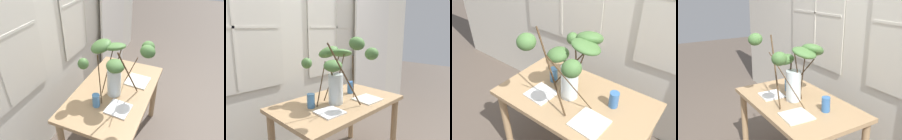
{
  "view_description": "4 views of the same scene",
  "coord_description": "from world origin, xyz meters",
  "views": [
    {
      "loc": [
        -1.62,
        -0.66,
        2.13
      ],
      "look_at": [
        -0.05,
        0.0,
        1.02
      ],
      "focal_mm": 34.67,
      "sensor_mm": 36.0,
      "label": 1
    },
    {
      "loc": [
        -1.35,
        -1.32,
        1.45
      ],
      "look_at": [
        -0.08,
        -0.07,
        1.08
      ],
      "focal_mm": 32.82,
      "sensor_mm": 36.0,
      "label": 2
    },
    {
      "loc": [
        0.78,
        -1.16,
        1.94
      ],
      "look_at": [
        -0.13,
        0.02,
        0.94
      ],
      "focal_mm": 36.17,
      "sensor_mm": 36.0,
      "label": 3
    },
    {
      "loc": [
        1.86,
        -1.23,
        1.75
      ],
      "look_at": [
        -0.11,
        -0.02,
        1.01
      ],
      "focal_mm": 42.39,
      "sensor_mm": 36.0,
      "label": 4
    }
  ],
  "objects": [
    {
      "name": "back_wall_with_windows",
      "position": [
        0.0,
        0.76,
        1.52
      ],
      "size": [
        5.31,
        0.14,
        3.05
      ],
      "color": "silver",
      "rests_on": "ground"
    },
    {
      "name": "curtain_sheer_side",
      "position": [
        1.42,
        0.61,
        1.14
      ],
      "size": [
        0.87,
        0.03,
        2.27
      ],
      "primitive_type": "cube",
      "color": "silver",
      "rests_on": "ground"
    },
    {
      "name": "dining_table",
      "position": [
        0.0,
        0.0,
        0.62
      ],
      "size": [
        1.24,
        0.74,
        0.74
      ],
      "color": "tan",
      "rests_on": "ground"
    },
    {
      "name": "vase_with_branches",
      "position": [
        -0.03,
        -0.01,
        1.09
      ],
      "size": [
        0.51,
        0.72,
        0.66
      ],
      "color": "silver",
      "rests_on": "dining_table"
    },
    {
      "name": "drinking_glass_blue_left",
      "position": [
        -0.28,
        0.07,
        0.8
      ],
      "size": [
        0.07,
        0.07,
        0.13
      ],
      "primitive_type": "cylinder",
      "color": "#4C84BC",
      "rests_on": "dining_table"
    },
    {
      "name": "drinking_glass_blue_right",
      "position": [
        0.29,
        0.09,
        0.8
      ],
      "size": [
        0.07,
        0.07,
        0.13
      ],
      "primitive_type": "cylinder",
      "color": "#386BAD",
      "rests_on": "dining_table"
    },
    {
      "name": "plate_square_left",
      "position": [
        -0.24,
        -0.14,
        0.74
      ],
      "size": [
        0.22,
        0.22,
        0.01
      ],
      "primitive_type": "cube",
      "rotation": [
        0.0,
        0.0,
        -0.07
      ],
      "color": "white",
      "rests_on": "dining_table"
    },
    {
      "name": "plate_square_right",
      "position": [
        0.24,
        -0.17,
        0.74
      ],
      "size": [
        0.25,
        0.25,
        0.01
      ],
      "primitive_type": "cube",
      "rotation": [
        0.0,
        0.0,
        -0.06
      ],
      "color": "silver",
      "rests_on": "dining_table"
    }
  ]
}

